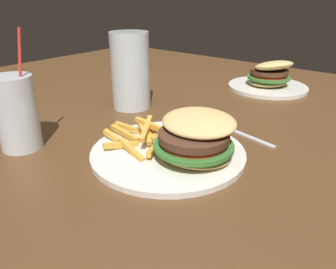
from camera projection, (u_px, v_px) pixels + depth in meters
name	position (u px, v px, depth m)	size (l,w,h in m)	color
dining_table	(178.00, 145.00, 0.78)	(1.70, 1.36, 0.76)	brown
meal_plate_near	(181.00, 144.00, 0.56)	(0.27, 0.27, 0.09)	white
beer_glass	(131.00, 73.00, 0.78)	(0.09, 0.09, 0.18)	silver
juice_glass	(17.00, 115.00, 0.58)	(0.07, 0.07, 0.21)	silver
spoon	(223.00, 124.00, 0.70)	(0.17, 0.06, 0.01)	silver
meal_plate_far	(269.00, 79.00, 0.95)	(0.23, 0.23, 0.09)	white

